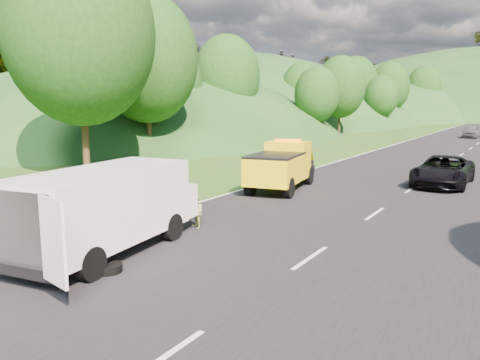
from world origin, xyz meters
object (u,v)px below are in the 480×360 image
Objects in this scene: worker at (90,262)px; spare_tire at (109,273)px; white_van at (108,206)px; child at (196,229)px; tow_truck at (282,166)px; suitcase at (154,207)px; passing_suv at (442,186)px; woman at (175,210)px.

worker reaches higher than spare_tire.
child is at bearing 73.07° from white_van.
white_van is 1.61m from worker.
spare_tire is (1.51, -12.34, -1.17)m from tow_truck.
tow_truck is 9.10× the size of suitcase.
spare_tire is at bearing -93.59° from tow_truck.
suitcase is 14.93m from passing_suv.
suitcase reaches higher than spare_tire.
woman is 13.98m from passing_suv.
woman reaches higher than child.
woman is 2.96m from child.
tow_truck is 7.45m from suitcase.
passing_suv is at bearing 29.03° from tow_truck.
white_van is 17.68m from passing_suv.
spare_tire is (1.16, -1.12, -1.36)m from white_van.
white_van is 1.32× the size of passing_suv.
woman is 1.11m from suitcase.
white_van reaches higher than suitcase.
woman is 1.53× the size of child.
suitcase is (-2.16, 4.86, 0.32)m from worker.
tow_truck is 5.23× the size of child.
suitcase is at bearing -167.25° from child.
spare_tire is at bearing -58.17° from suitcase.
white_van reaches higher than passing_suv.
child is 4.50m from spare_tire.
worker is (2.04, -5.92, 0.00)m from woman.
tow_truck is at bearing 83.35° from white_van.
woman is 2.65× the size of suitcase.
tow_truck reaches higher than spare_tire.
passing_suv is (6.43, 5.32, -1.17)m from tow_truck.
spare_tire is at bearing -53.55° from child.
passing_suv is at bearing -22.97° from woman.
passing_suv is (5.59, 13.21, 0.00)m from child.
passing_suv is at bearing 95.00° from child.
white_van reaches higher than worker.
child is at bearing -15.16° from suitcase.
tow_truck is 12.49m from spare_tire.
spare_tire is 0.13× the size of passing_suv.
white_van is 2.11m from spare_tire.
worker reaches higher than passing_suv.
spare_tire is at bearing -52.32° from white_van.
white_van is 4.19× the size of woman.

